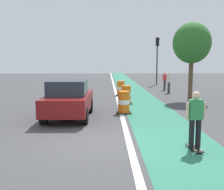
{
  "coord_description": "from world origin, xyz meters",
  "views": [
    {
      "loc": [
        0.23,
        -8.15,
        2.51
      ],
      "look_at": [
        0.42,
        3.24,
        1.1
      ],
      "focal_mm": 43.22,
      "sensor_mm": 36.0,
      "label": 1
    }
  ],
  "objects": [
    {
      "name": "pedestrian_waiting",
      "position": [
        5.15,
        13.31,
        0.86
      ],
      "size": [
        0.34,
        0.2,
        1.61
      ],
      "color": "#33333D",
      "rests_on": "ground"
    },
    {
      "name": "parked_sedan_nearest",
      "position": [
        -1.51,
        3.79,
        0.83
      ],
      "size": [
        1.98,
        4.13,
        1.7
      ],
      "color": "maroon",
      "rests_on": "ground"
    },
    {
      "name": "traffic_barrel_back",
      "position": [
        1.21,
        11.77,
        0.53
      ],
      "size": [
        0.73,
        0.73,
        1.09
      ],
      "color": "orange",
      "rests_on": "ground"
    },
    {
      "name": "skateboarder_on_lane",
      "position": [
        2.7,
        -0.76,
        0.91
      ],
      "size": [
        0.57,
        0.82,
        1.69
      ],
      "color": "black",
      "rests_on": "ground"
    },
    {
      "name": "traffic_barrel_mid",
      "position": [
        1.34,
        7.85,
        0.53
      ],
      "size": [
        0.73,
        0.73,
        1.09
      ],
      "color": "orange",
      "rests_on": "ground"
    },
    {
      "name": "lane_divider_stripe",
      "position": [
        0.9,
        12.0,
        0.01
      ],
      "size": [
        0.2,
        80.0,
        0.01
      ],
      "primitive_type": "cube",
      "color": "silver",
      "rests_on": "ground"
    },
    {
      "name": "bike_lane_strip",
      "position": [
        2.4,
        12.0,
        0.0
      ],
      "size": [
        2.5,
        80.0,
        0.01
      ],
      "primitive_type": "cube",
      "color": "#2D755B",
      "rests_on": "ground"
    },
    {
      "name": "traffic_light_corner",
      "position": [
        5.61,
        21.19,
        3.5
      ],
      "size": [
        0.41,
        0.32,
        5.1
      ],
      "color": "#2D2D2D",
      "rests_on": "ground"
    },
    {
      "name": "traffic_barrel_front",
      "position": [
        1.02,
        4.84,
        0.53
      ],
      "size": [
        0.73,
        0.73,
        1.09
      ],
      "color": "orange",
      "rests_on": "ground"
    },
    {
      "name": "street_tree_sidewalk",
      "position": [
        5.59,
        9.14,
        3.67
      ],
      "size": [
        2.4,
        2.4,
        5.0
      ],
      "color": "brown",
      "rests_on": "ground"
    },
    {
      "name": "ground_plane",
      "position": [
        0.0,
        0.0,
        0.0
      ],
      "size": [
        100.0,
        100.0,
        0.0
      ],
      "primitive_type": "plane",
      "color": "#424244"
    },
    {
      "name": "pedestrian_crossing",
      "position": [
        5.3,
        15.62,
        0.86
      ],
      "size": [
        0.34,
        0.2,
        1.61
      ],
      "color": "#33333D",
      "rests_on": "ground"
    }
  ]
}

